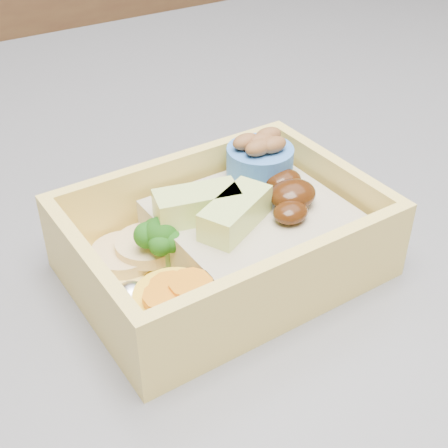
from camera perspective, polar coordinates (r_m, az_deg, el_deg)
bento_box at (r=0.40m, az=0.54°, el=-1.06°), size 0.19×0.14×0.07m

